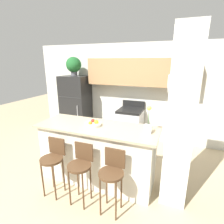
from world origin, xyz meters
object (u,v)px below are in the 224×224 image
(bar_stool_mid, at_px, (81,166))
(fruit_bowl, at_px, (93,124))
(orchid_vase, at_px, (148,125))
(trash_bin, at_px, (92,132))
(refrigerator, at_px, (76,106))
(bar_stool_left, at_px, (53,159))
(stove_range, at_px, (130,126))
(bar_stool_right, at_px, (112,173))
(potted_plant_on_fridge, at_px, (74,65))

(bar_stool_mid, relative_size, fruit_bowl, 3.38)
(orchid_vase, height_order, trash_bin, orchid_vase)
(refrigerator, bearing_deg, bar_stool_mid, -56.47)
(bar_stool_left, height_order, fruit_bowl, fruit_bowl)
(bar_stool_left, relative_size, orchid_vase, 2.18)
(trash_bin, bearing_deg, orchid_vase, -40.00)
(stove_range, distance_m, fruit_bowl, 1.84)
(bar_stool_mid, xyz_separation_m, orchid_vase, (0.86, 0.58, 0.55))
(bar_stool_right, relative_size, fruit_bowl, 3.38)
(bar_stool_right, xyz_separation_m, trash_bin, (-1.41, 2.07, -0.42))
(bar_stool_left, bearing_deg, potted_plant_on_fridge, 113.97)
(potted_plant_on_fridge, xyz_separation_m, orchid_vase, (2.36, -1.69, -0.83))
(stove_range, distance_m, trash_bin, 1.09)
(trash_bin, bearing_deg, bar_stool_left, -78.66)
(potted_plant_on_fridge, distance_m, fruit_bowl, 2.44)
(bar_stool_mid, bearing_deg, orchid_vase, 34.32)
(bar_stool_left, bearing_deg, bar_stool_right, 0.00)
(orchid_vase, bearing_deg, potted_plant_on_fridge, 144.42)
(bar_stool_right, height_order, trash_bin, bar_stool_right)
(potted_plant_on_fridge, relative_size, trash_bin, 1.33)
(bar_stool_mid, bearing_deg, trash_bin, 113.78)
(potted_plant_on_fridge, height_order, orchid_vase, potted_plant_on_fridge)
(potted_plant_on_fridge, bearing_deg, bar_stool_left, -66.03)
(refrigerator, distance_m, bar_stool_right, 3.04)
(refrigerator, height_order, trash_bin, refrigerator)
(stove_range, bearing_deg, bar_stool_left, -105.35)
(stove_range, bearing_deg, bar_stool_mid, -93.18)
(bar_stool_right, distance_m, trash_bin, 2.53)
(bar_stool_mid, bearing_deg, potted_plant_on_fridge, 123.53)
(stove_range, xyz_separation_m, bar_stool_left, (-0.62, -2.27, 0.15))
(bar_stool_mid, bearing_deg, bar_stool_left, 180.00)
(bar_stool_left, xyz_separation_m, orchid_vase, (1.35, 0.58, 0.55))
(bar_stool_left, xyz_separation_m, bar_stool_mid, (0.50, 0.00, 0.00))
(stove_range, xyz_separation_m, orchid_vase, (0.73, -1.68, 0.70))
(bar_stool_right, relative_size, trash_bin, 2.44)
(refrigerator, distance_m, orchid_vase, 2.92)
(bar_stool_left, relative_size, bar_stool_mid, 1.00)
(bar_stool_mid, xyz_separation_m, bar_stool_right, (0.50, 0.00, 0.00))
(potted_plant_on_fridge, xyz_separation_m, fruit_bowl, (1.45, -1.73, -0.92))
(bar_stool_left, bearing_deg, orchid_vase, 23.37)
(stove_range, height_order, trash_bin, stove_range)
(bar_stool_right, bearing_deg, potted_plant_on_fridge, 131.37)
(bar_stool_mid, xyz_separation_m, potted_plant_on_fridge, (-1.51, 2.27, 1.38))
(bar_stool_right, bearing_deg, bar_stool_left, 180.00)
(bar_stool_left, bearing_deg, bar_stool_mid, 0.00)
(orchid_vase, height_order, fruit_bowl, orchid_vase)
(refrigerator, height_order, bar_stool_right, refrigerator)
(bar_stool_right, distance_m, potted_plant_on_fridge, 3.33)
(bar_stool_mid, relative_size, orchid_vase, 2.18)
(refrigerator, relative_size, orchid_vase, 4.02)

